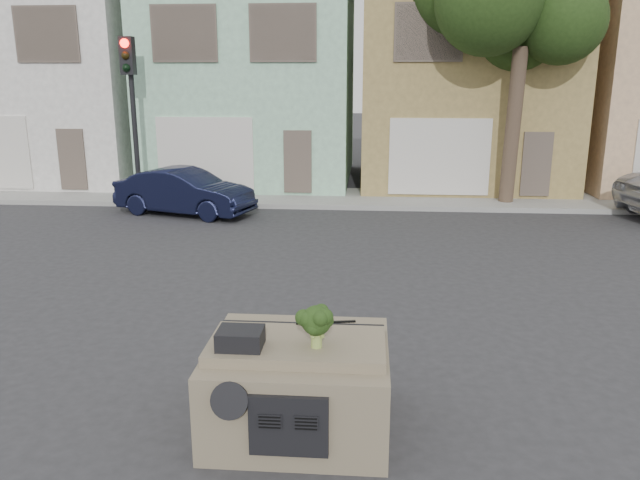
# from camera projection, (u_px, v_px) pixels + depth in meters

# --- Properties ---
(ground_plane) EXTENTS (120.00, 120.00, 0.00)m
(ground_plane) POSITION_uv_depth(u_px,v_px,m) (320.00, 325.00, 10.11)
(ground_plane) COLOR #303033
(ground_plane) RESTS_ON ground
(sidewalk) EXTENTS (40.00, 3.00, 0.15)m
(sidewalk) POSITION_uv_depth(u_px,v_px,m) (345.00, 198.00, 20.21)
(sidewalk) COLOR gray
(sidewalk) RESTS_ON ground
(townhouse_white) EXTENTS (7.20, 8.20, 7.55)m
(townhouse_white) POSITION_uv_depth(u_px,v_px,m) (65.00, 80.00, 23.96)
(townhouse_white) COLOR silver
(townhouse_white) RESTS_ON ground
(townhouse_mint) EXTENTS (7.20, 8.20, 7.55)m
(townhouse_mint) POSITION_uv_depth(u_px,v_px,m) (257.00, 80.00, 23.39)
(townhouse_mint) COLOR #9ACFAB
(townhouse_mint) RESTS_ON ground
(townhouse_tan) EXTENTS (7.20, 8.20, 7.55)m
(townhouse_tan) POSITION_uv_depth(u_px,v_px,m) (460.00, 80.00, 22.82)
(townhouse_tan) COLOR #998249
(townhouse_tan) RESTS_ON ground
(navy_sedan) EXTENTS (4.29, 2.54, 1.34)m
(navy_sedan) POSITION_uv_depth(u_px,v_px,m) (186.00, 214.00, 18.22)
(navy_sedan) COLOR black
(navy_sedan) RESTS_ON ground
(traffic_signal) EXTENTS (0.40, 0.40, 5.10)m
(traffic_signal) POSITION_uv_depth(u_px,v_px,m) (133.00, 122.00, 19.11)
(traffic_signal) COLOR black
(traffic_signal) RESTS_ON ground
(tree_near) EXTENTS (4.40, 4.00, 8.50)m
(tree_near) POSITION_uv_depth(u_px,v_px,m) (518.00, 64.00, 18.09)
(tree_near) COLOR #213813
(tree_near) RESTS_ON ground
(car_dashboard) EXTENTS (2.00, 1.80, 1.12)m
(car_dashboard) POSITION_uv_depth(u_px,v_px,m) (299.00, 381.00, 7.07)
(car_dashboard) COLOR #786B53
(car_dashboard) RESTS_ON ground
(instrument_hump) EXTENTS (0.48, 0.38, 0.20)m
(instrument_hump) POSITION_uv_depth(u_px,v_px,m) (240.00, 338.00, 6.61)
(instrument_hump) COLOR black
(instrument_hump) RESTS_ON car_dashboard
(wiper_arm) EXTENTS (0.69, 0.15, 0.02)m
(wiper_arm) POSITION_uv_depth(u_px,v_px,m) (326.00, 322.00, 7.27)
(wiper_arm) COLOR black
(wiper_arm) RESTS_ON car_dashboard
(broccoli) EXTENTS (0.48, 0.48, 0.47)m
(broccoli) POSITION_uv_depth(u_px,v_px,m) (316.00, 326.00, 6.58)
(broccoli) COLOR #1C3110
(broccoli) RESTS_ON car_dashboard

